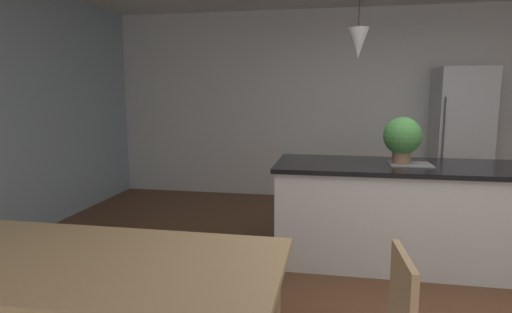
{
  "coord_description": "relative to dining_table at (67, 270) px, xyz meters",
  "views": [
    {
      "loc": [
        -0.82,
        -2.9,
        1.52
      ],
      "look_at": [
        -1.43,
        0.4,
        1.01
      ],
      "focal_mm": 29.21,
      "sensor_mm": 36.0,
      "label": 1
    }
  ],
  "objects": [
    {
      "name": "dining_table",
      "position": [
        0.0,
        0.0,
        0.0
      ],
      "size": [
        2.06,
        0.91,
        0.75
      ],
      "color": "tan",
      "rests_on": "ground_plane"
    },
    {
      "name": "potted_plant_on_island",
      "position": [
        1.83,
        2.13,
        0.45
      ],
      "size": [
        0.33,
        0.33,
        0.42
      ],
      "color": "#8C664C",
      "rests_on": "kitchen_island"
    },
    {
      "name": "wall_back_kitchen",
      "position": [
        2.05,
        4.48,
        0.66
      ],
      "size": [
        10.0,
        0.12,
        2.7
      ],
      "primitive_type": "cube",
      "color": "silver",
      "rests_on": "ground_plane"
    },
    {
      "name": "kitchen_island",
      "position": [
        1.87,
        2.13,
        -0.23
      ],
      "size": [
        2.28,
        0.91,
        0.91
      ],
      "color": "silver",
      "rests_on": "ground_plane"
    },
    {
      "name": "refrigerator",
      "position": [
        2.85,
        4.08,
        0.24
      ],
      "size": [
        0.65,
        0.67,
        1.85
      ],
      "color": "silver",
      "rests_on": "ground_plane"
    },
    {
      "name": "pendant_over_island_main",
      "position": [
        1.43,
        2.13,
        1.27
      ],
      "size": [
        0.18,
        0.18,
        0.88
      ],
      "color": "black"
    }
  ]
}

